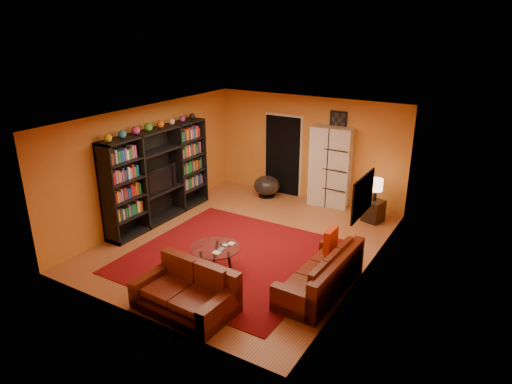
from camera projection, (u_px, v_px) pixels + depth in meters
The scene contains 20 objects.
floor at pixel (245, 241), 9.45m from camera, with size 6.00×6.00×0.00m, color brown.
ceiling at pixel (244, 117), 8.54m from camera, with size 6.00×6.00×0.00m, color white.
wall_back at pixel (308, 148), 11.40m from camera, with size 6.00×6.00×0.00m, color #C87A2C.
wall_front at pixel (134, 241), 6.58m from camera, with size 6.00×6.00×0.00m, color #C87A2C.
wall_left at pixel (150, 163), 10.19m from camera, with size 6.00×6.00×0.00m, color #C87A2C.
wall_right at pixel (368, 207), 7.79m from camera, with size 6.00×6.00×0.00m, color #C87A2C.
rug at pixel (230, 256), 8.83m from camera, with size 3.60×3.60×0.01m, color #55090D.
doorway at pixel (283, 156), 11.81m from camera, with size 0.95×0.10×2.04m, color black.
wall_art_right at pixel (363, 196), 7.45m from camera, with size 0.03×1.00×0.70m, color black.
wall_art_back at pixel (338, 122), 10.77m from camera, with size 0.42×0.03×0.52m, color black.
entertainment_unit at pixel (159, 176), 10.17m from camera, with size 0.45×3.00×2.10m, color black.
tv at pixel (157, 179), 10.09m from camera, with size 0.13×0.97×0.56m, color black.
sofa at pixel (324, 277), 7.59m from camera, with size 0.87×1.97×0.85m.
loveseat at pixel (189, 291), 7.18m from camera, with size 1.60×1.01×0.85m.
throw_pillow at pixel (331, 240), 8.11m from camera, with size 0.12×0.42×0.42m, color red.
coffee_table at pixel (215, 250), 8.22m from camera, with size 0.91×0.91×0.46m.
storage_cabinet at pixel (330, 167), 11.03m from camera, with size 0.98×0.43×1.96m, color beige.
bowl_chair at pixel (267, 186), 11.79m from camera, with size 0.67×0.67×0.55m.
side_table at pixel (373, 211), 10.33m from camera, with size 0.40×0.40×0.50m, color black.
table_lamp at pixel (376, 185), 10.12m from camera, with size 0.31×0.31×0.51m.
Camera 1 is at (4.54, -7.18, 4.26)m, focal length 32.00 mm.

